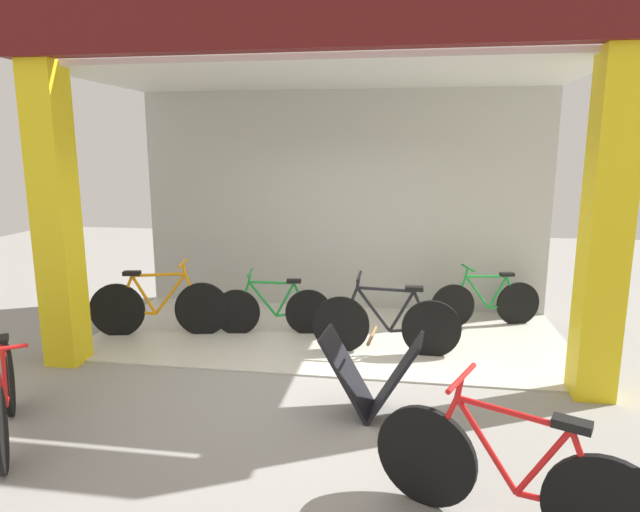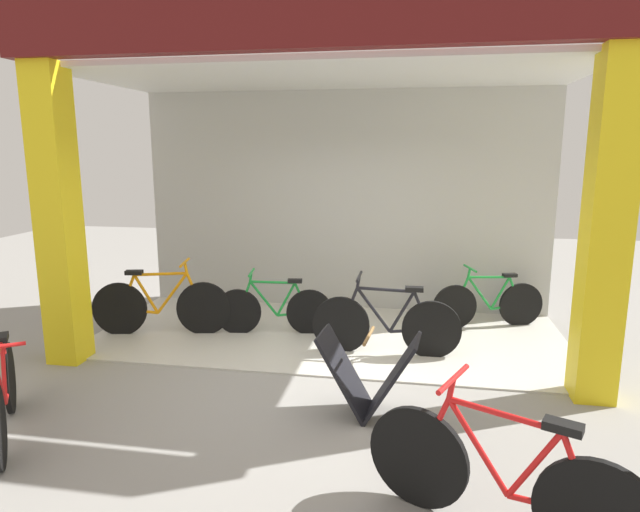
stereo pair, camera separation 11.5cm
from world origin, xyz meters
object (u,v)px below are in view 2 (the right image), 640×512
bicycle_parked_1 (4,396)px  sandwich_board_sign (368,375)px  bicycle_inside_0 (274,309)px  bicycle_inside_3 (386,324)px  bicycle_inside_1 (488,303)px  bicycle_parked_0 (501,479)px  bicycle_inside_2 (161,306)px

bicycle_parked_1 → sandwich_board_sign: 3.01m
bicycle_inside_0 → bicycle_inside_3: (1.43, -0.47, 0.04)m
bicycle_inside_1 → bicycle_parked_1: bicycle_parked_1 is taller
sandwich_board_sign → bicycle_parked_0: bearing=-56.8°
bicycle_inside_0 → bicycle_parked_1: size_ratio=1.11×
bicycle_inside_0 → sandwich_board_sign: bicycle_inside_0 is taller
bicycle_inside_0 → bicycle_inside_3: bicycle_inside_3 is taller
bicycle_inside_0 → sandwich_board_sign: 2.35m
bicycle_inside_1 → bicycle_inside_3: 1.76m
bicycle_inside_2 → bicycle_parked_0: size_ratio=1.06×
bicycle_parked_1 → sandwich_board_sign: size_ratio=1.47×
bicycle_inside_0 → bicycle_inside_2: bicycle_inside_2 is taller
bicycle_inside_2 → sandwich_board_sign: 3.22m
bicycle_inside_0 → bicycle_inside_2: 1.42m
bicycle_inside_3 → sandwich_board_sign: bearing=-93.0°
bicycle_parked_1 → bicycle_parked_0: bearing=-7.9°
bicycle_inside_3 → bicycle_inside_2: bearing=175.9°
bicycle_inside_2 → bicycle_inside_3: 2.84m
bicycle_inside_0 → bicycle_parked_0: 4.03m
sandwich_board_sign → bicycle_inside_1: bearing=63.3°
bicycle_inside_1 → bicycle_parked_0: bearing=-96.0°
bicycle_inside_1 → bicycle_parked_1: (-4.23, -3.56, 0.02)m
bicycle_inside_0 → bicycle_inside_3: bearing=-18.0°
bicycle_inside_2 → sandwich_board_sign: bearing=-31.1°
bicycle_parked_1 → bicycle_inside_0: bearing=61.4°
bicycle_parked_0 → sandwich_board_sign: bicycle_parked_0 is taller
bicycle_inside_3 → sandwich_board_sign: size_ratio=1.86×
bicycle_inside_1 → sandwich_board_sign: bicycle_inside_1 is taller
bicycle_parked_0 → bicycle_inside_0: bearing=124.4°
bicycle_inside_1 → bicycle_inside_0: bearing=-164.3°
bicycle_inside_3 → bicycle_parked_0: bicycle_parked_0 is taller
bicycle_inside_3 → bicycle_inside_1: bearing=43.9°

